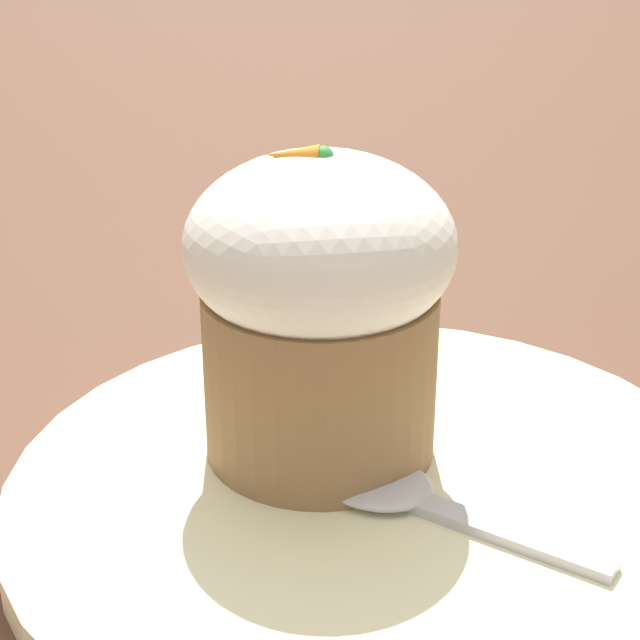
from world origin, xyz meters
The scene contains 4 objects.
ground_plane centered at (0.00, 0.00, 0.00)m, with size 4.00×4.00×0.00m, color #513323.
dessert_plate centered at (0.00, 0.00, 0.01)m, with size 0.27×0.27×0.01m.
carrot_cake centered at (0.02, -0.02, 0.07)m, with size 0.10×0.10×0.12m.
spoon centered at (-0.01, 0.01, 0.02)m, with size 0.11×0.07×0.01m.
Camera 1 is at (-0.03, 0.33, 0.23)m, focal length 60.00 mm.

